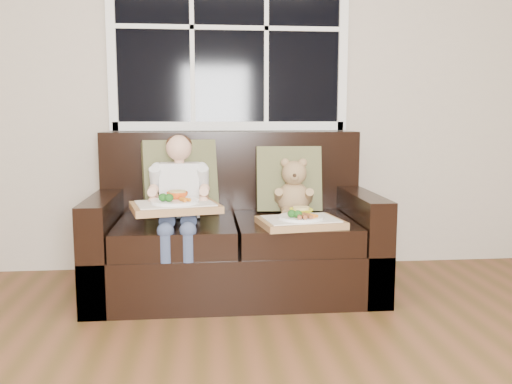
{
  "coord_description": "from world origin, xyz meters",
  "views": [
    {
      "loc": [
        -0.21,
        -1.27,
        1.06
      ],
      "look_at": [
        0.09,
        1.85,
        0.62
      ],
      "focal_mm": 38.0,
      "sensor_mm": 36.0,
      "label": 1
    }
  ],
  "objects": [
    {
      "name": "window_back",
      "position": [
        -0.03,
        2.48,
        1.65
      ],
      "size": [
        1.62,
        0.04,
        1.37
      ],
      "color": "black",
      "rests_on": "room_walls"
    },
    {
      "name": "loveseat",
      "position": [
        -0.03,
        2.02,
        0.31
      ],
      "size": [
        1.7,
        0.92,
        0.96
      ],
      "color": "black",
      "rests_on": "ground"
    },
    {
      "name": "pillow_left",
      "position": [
        -0.36,
        2.17,
        0.68
      ],
      "size": [
        0.49,
        0.3,
        0.47
      ],
      "rotation": [
        -0.21,
        0.0,
        0.21
      ],
      "color": "brown",
      "rests_on": "loveseat"
    },
    {
      "name": "pillow_right",
      "position": [
        0.33,
        2.17,
        0.66
      ],
      "size": [
        0.42,
        0.21,
        0.43
      ],
      "rotation": [
        -0.21,
        0.0,
        -0.05
      ],
      "color": "brown",
      "rests_on": "loveseat"
    },
    {
      "name": "child",
      "position": [
        -0.36,
        1.9,
        0.62
      ],
      "size": [
        0.34,
        0.58,
        0.77
      ],
      "color": "silver",
      "rests_on": "loveseat"
    },
    {
      "name": "teddy_bear",
      "position": [
        0.35,
        2.06,
        0.6
      ],
      "size": [
        0.23,
        0.28,
        0.37
      ],
      "rotation": [
        0.0,
        0.0,
        -0.12
      ],
      "color": "#A18055",
      "rests_on": "loveseat"
    },
    {
      "name": "tray_left",
      "position": [
        -0.37,
        1.7,
        0.58
      ],
      "size": [
        0.53,
        0.45,
        0.11
      ],
      "rotation": [
        0.0,
        0.0,
        0.23
      ],
      "color": "#AC784D",
      "rests_on": "child"
    },
    {
      "name": "tray_right",
      "position": [
        0.33,
        1.68,
        0.48
      ],
      "size": [
        0.5,
        0.41,
        0.1
      ],
      "rotation": [
        0.0,
        0.0,
        0.15
      ],
      "color": "#AC784D",
      "rests_on": "loveseat"
    }
  ]
}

